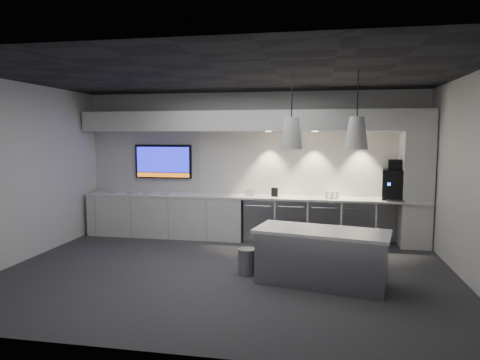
% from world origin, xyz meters
% --- Properties ---
extents(floor, '(7.00, 7.00, 0.00)m').
position_xyz_m(floor, '(0.00, 0.00, 0.00)').
color(floor, '#303033').
rests_on(floor, ground).
extents(ceiling, '(7.00, 7.00, 0.00)m').
position_xyz_m(ceiling, '(0.00, 0.00, 3.00)').
color(ceiling, black).
rests_on(ceiling, wall_back).
extents(wall_back, '(7.00, 0.00, 7.00)m').
position_xyz_m(wall_back, '(0.00, 2.50, 1.50)').
color(wall_back, silver).
rests_on(wall_back, floor).
extents(wall_front, '(7.00, 0.00, 7.00)m').
position_xyz_m(wall_front, '(0.00, -2.50, 1.50)').
color(wall_front, silver).
rests_on(wall_front, floor).
extents(wall_left, '(0.00, 7.00, 7.00)m').
position_xyz_m(wall_left, '(-3.50, 0.00, 1.50)').
color(wall_left, silver).
rests_on(wall_left, floor).
extents(wall_right, '(0.00, 7.00, 7.00)m').
position_xyz_m(wall_right, '(3.50, 0.00, 1.50)').
color(wall_right, silver).
rests_on(wall_right, floor).
extents(back_counter, '(6.80, 0.65, 0.04)m').
position_xyz_m(back_counter, '(0.00, 2.17, 0.88)').
color(back_counter, white).
rests_on(back_counter, left_base_cabinets).
extents(left_base_cabinets, '(3.30, 0.63, 0.86)m').
position_xyz_m(left_base_cabinets, '(-1.75, 2.17, 0.43)').
color(left_base_cabinets, silver).
rests_on(left_base_cabinets, floor).
extents(fridge_unit_a, '(0.60, 0.61, 0.85)m').
position_xyz_m(fridge_unit_a, '(0.25, 2.17, 0.42)').
color(fridge_unit_a, gray).
rests_on(fridge_unit_a, floor).
extents(fridge_unit_b, '(0.60, 0.61, 0.85)m').
position_xyz_m(fridge_unit_b, '(0.88, 2.17, 0.42)').
color(fridge_unit_b, gray).
rests_on(fridge_unit_b, floor).
extents(fridge_unit_c, '(0.60, 0.61, 0.85)m').
position_xyz_m(fridge_unit_c, '(1.51, 2.17, 0.42)').
color(fridge_unit_c, gray).
rests_on(fridge_unit_c, floor).
extents(fridge_unit_d, '(0.60, 0.61, 0.85)m').
position_xyz_m(fridge_unit_d, '(2.14, 2.17, 0.42)').
color(fridge_unit_d, gray).
rests_on(fridge_unit_d, floor).
extents(backsplash, '(4.60, 0.03, 1.30)m').
position_xyz_m(backsplash, '(1.20, 2.48, 1.55)').
color(backsplash, silver).
rests_on(backsplash, wall_back).
extents(soffit, '(6.90, 0.60, 0.40)m').
position_xyz_m(soffit, '(0.00, 2.20, 2.40)').
color(soffit, silver).
rests_on(soffit, wall_back).
extents(column, '(0.55, 0.55, 2.60)m').
position_xyz_m(column, '(3.20, 2.20, 1.30)').
color(column, silver).
rests_on(column, floor).
extents(wall_tv, '(1.25, 0.07, 0.72)m').
position_xyz_m(wall_tv, '(-1.90, 2.45, 1.56)').
color(wall_tv, black).
rests_on(wall_tv, wall_back).
extents(island, '(1.98, 1.16, 0.79)m').
position_xyz_m(island, '(1.44, -0.23, 0.40)').
color(island, gray).
rests_on(island, floor).
extents(bin, '(0.34, 0.34, 0.40)m').
position_xyz_m(bin, '(0.34, 0.00, 0.20)').
color(bin, gray).
rests_on(bin, floor).
extents(coffee_machine, '(0.48, 0.64, 0.76)m').
position_xyz_m(coffee_machine, '(2.80, 2.20, 1.21)').
color(coffee_machine, black).
rests_on(coffee_machine, back_counter).
extents(sign_black, '(0.14, 0.06, 0.18)m').
position_xyz_m(sign_black, '(0.53, 2.15, 0.99)').
color(sign_black, black).
rests_on(sign_black, back_counter).
extents(sign_white, '(0.18, 0.06, 0.14)m').
position_xyz_m(sign_white, '(0.03, 2.13, 0.97)').
color(sign_white, white).
rests_on(sign_white, back_counter).
extents(cup_cluster, '(0.27, 0.17, 0.15)m').
position_xyz_m(cup_cluster, '(1.65, 2.11, 0.97)').
color(cup_cluster, white).
rests_on(cup_cluster, back_counter).
extents(tray_a, '(0.16, 0.16, 0.02)m').
position_xyz_m(tray_a, '(-2.93, 2.15, 0.91)').
color(tray_a, '#9E9E9E').
rests_on(tray_a, back_counter).
extents(tray_b, '(0.19, 0.19, 0.02)m').
position_xyz_m(tray_b, '(-2.49, 2.13, 0.91)').
color(tray_b, '#9E9E9E').
rests_on(tray_b, back_counter).
extents(tray_c, '(0.16, 0.16, 0.02)m').
position_xyz_m(tray_c, '(-2.13, 2.09, 0.91)').
color(tray_c, '#9E9E9E').
rests_on(tray_c, back_counter).
extents(tray_d, '(0.18, 0.18, 0.02)m').
position_xyz_m(tray_d, '(-1.75, 2.13, 0.91)').
color(tray_d, '#9E9E9E').
rests_on(tray_d, back_counter).
extents(pendant_left, '(0.31, 0.31, 1.14)m').
position_xyz_m(pendant_left, '(1.00, -0.23, 2.15)').
color(pendant_left, silver).
rests_on(pendant_left, ceiling).
extents(pendant_right, '(0.31, 0.31, 1.14)m').
position_xyz_m(pendant_right, '(1.89, -0.23, 2.15)').
color(pendant_right, silver).
rests_on(pendant_right, ceiling).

